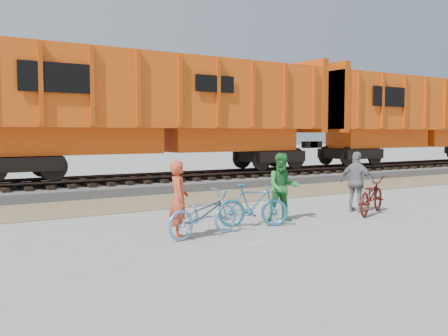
{
  "coord_description": "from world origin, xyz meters",
  "views": [
    {
      "loc": [
        -6.21,
        -8.13,
        2.06
      ],
      "look_at": [
        -0.18,
        1.5,
        1.27
      ],
      "focal_mm": 40.0,
      "sensor_mm": 36.0,
      "label": 1
    }
  ],
  "objects_px": {
    "bicycle_blue": "(204,214)",
    "person_solo": "(179,200)",
    "hopper_car_center": "(161,108)",
    "person_woman": "(357,182)",
    "hopper_car_right": "(418,115)",
    "bicycle_maroon": "(371,195)",
    "bicycle_teal": "(253,205)",
    "person_man": "(283,187)"
  },
  "relations": [
    {
      "from": "person_woman",
      "to": "hopper_car_right",
      "type": "bearing_deg",
      "value": -78.7
    },
    {
      "from": "bicycle_blue",
      "to": "bicycle_maroon",
      "type": "height_order",
      "value": "bicycle_maroon"
    },
    {
      "from": "bicycle_blue",
      "to": "bicycle_maroon",
      "type": "relative_size",
      "value": 0.96
    },
    {
      "from": "person_solo",
      "to": "person_woman",
      "type": "bearing_deg",
      "value": -62.51
    },
    {
      "from": "person_solo",
      "to": "person_man",
      "type": "xyz_separation_m",
      "value": [
        2.96,
        0.46,
        0.03
      ]
    },
    {
      "from": "hopper_car_center",
      "to": "person_solo",
      "type": "relative_size",
      "value": 9.14
    },
    {
      "from": "person_woman",
      "to": "hopper_car_center",
      "type": "bearing_deg",
      "value": -7.15
    },
    {
      "from": "hopper_car_right",
      "to": "person_solo",
      "type": "distance_m",
      "value": 20.55
    },
    {
      "from": "bicycle_maroon",
      "to": "hopper_car_center",
      "type": "bearing_deg",
      "value": -13.34
    },
    {
      "from": "hopper_car_center",
      "to": "bicycle_teal",
      "type": "relative_size",
      "value": 8.92
    },
    {
      "from": "hopper_car_right",
      "to": "person_woman",
      "type": "distance_m",
      "value": 15.57
    },
    {
      "from": "bicycle_blue",
      "to": "person_woman",
      "type": "bearing_deg",
      "value": -94.12
    },
    {
      "from": "bicycle_teal",
      "to": "bicycle_maroon",
      "type": "relative_size",
      "value": 0.86
    },
    {
      "from": "hopper_car_right",
      "to": "bicycle_teal",
      "type": "height_order",
      "value": "hopper_car_right"
    },
    {
      "from": "person_man",
      "to": "person_woman",
      "type": "xyz_separation_m",
      "value": [
        2.46,
        0.01,
        -0.01
      ]
    },
    {
      "from": "hopper_car_right",
      "to": "bicycle_maroon",
      "type": "relative_size",
      "value": 7.63
    },
    {
      "from": "hopper_car_center",
      "to": "hopper_car_right",
      "type": "height_order",
      "value": "same"
    },
    {
      "from": "hopper_car_right",
      "to": "bicycle_maroon",
      "type": "bearing_deg",
      "value": -147.21
    },
    {
      "from": "bicycle_blue",
      "to": "person_man",
      "type": "height_order",
      "value": "person_man"
    },
    {
      "from": "bicycle_maroon",
      "to": "person_man",
      "type": "distance_m",
      "value": 2.61
    },
    {
      "from": "person_solo",
      "to": "bicycle_blue",
      "type": "bearing_deg",
      "value": -78.8
    },
    {
      "from": "person_woman",
      "to": "bicycle_teal",
      "type": "bearing_deg",
      "value": 73.46
    },
    {
      "from": "bicycle_teal",
      "to": "bicycle_maroon",
      "type": "height_order",
      "value": "bicycle_maroon"
    },
    {
      "from": "bicycle_teal",
      "to": "person_solo",
      "type": "xyz_separation_m",
      "value": [
        -1.96,
        -0.26,
        0.29
      ]
    },
    {
      "from": "hopper_car_right",
      "to": "person_woman",
      "type": "height_order",
      "value": "hopper_car_right"
    },
    {
      "from": "person_man",
      "to": "bicycle_blue",
      "type": "bearing_deg",
      "value": -141.77
    },
    {
      "from": "person_solo",
      "to": "person_man",
      "type": "relative_size",
      "value": 0.96
    },
    {
      "from": "person_solo",
      "to": "bicycle_maroon",
      "type": "bearing_deg",
      "value": -66.74
    },
    {
      "from": "hopper_car_right",
      "to": "bicycle_blue",
      "type": "height_order",
      "value": "hopper_car_right"
    },
    {
      "from": "person_woman",
      "to": "bicycle_maroon",
      "type": "bearing_deg",
      "value": 174.0
    },
    {
      "from": "hopper_car_center",
      "to": "person_solo",
      "type": "height_order",
      "value": "hopper_car_center"
    },
    {
      "from": "bicycle_maroon",
      "to": "person_woman",
      "type": "height_order",
      "value": "person_woman"
    },
    {
      "from": "hopper_car_center",
      "to": "person_woman",
      "type": "height_order",
      "value": "hopper_car_center"
    },
    {
      "from": "bicycle_blue",
      "to": "person_solo",
      "type": "xyz_separation_m",
      "value": [
        -0.5,
        0.1,
        0.3
      ]
    },
    {
      "from": "person_woman",
      "to": "person_solo",
      "type": "bearing_deg",
      "value": 74.95
    },
    {
      "from": "bicycle_blue",
      "to": "person_solo",
      "type": "relative_size",
      "value": 1.15
    },
    {
      "from": "person_man",
      "to": "bicycle_teal",
      "type": "bearing_deg",
      "value": -143.32
    },
    {
      "from": "hopper_car_right",
      "to": "bicycle_teal",
      "type": "distance_m",
      "value": 18.73
    },
    {
      "from": "bicycle_blue",
      "to": "person_man",
      "type": "bearing_deg",
      "value": -87.89
    },
    {
      "from": "person_solo",
      "to": "bicycle_teal",
      "type": "bearing_deg",
      "value": -59.89
    },
    {
      "from": "bicycle_maroon",
      "to": "bicycle_blue",
      "type": "bearing_deg",
      "value": 65.69
    },
    {
      "from": "bicycle_maroon",
      "to": "person_woman",
      "type": "bearing_deg",
      "value": -12.25
    }
  ]
}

